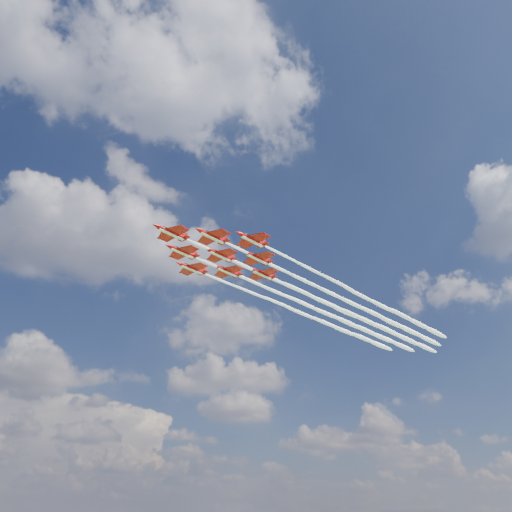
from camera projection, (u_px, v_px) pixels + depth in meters
name	position (u px, v px, depth m)	size (l,w,h in m)	color
jet_lead	(295.00, 289.00, 170.64)	(94.98, 66.05, 2.97)	#A2090B
jet_row2_port	(327.00, 291.00, 172.37)	(94.98, 66.05, 2.97)	#A2090B
jet_row2_starb	(298.00, 301.00, 180.51)	(94.98, 66.05, 2.97)	#A2090B
jet_row3_port	(358.00, 293.00, 174.10)	(94.98, 66.05, 2.97)	#A2090B
jet_row3_centre	(327.00, 303.00, 182.24)	(94.98, 66.05, 2.97)	#A2090B
jet_row3_starb	(299.00, 312.00, 190.38)	(94.98, 66.05, 2.97)	#A2090B
jet_row4_port	(357.00, 305.00, 183.97)	(94.98, 66.05, 2.97)	#A2090B
jet_row4_starb	(328.00, 314.00, 192.11)	(94.98, 66.05, 2.97)	#A2090B
jet_tail	(356.00, 316.00, 193.84)	(94.98, 66.05, 2.97)	#A2090B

